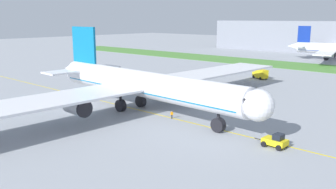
{
  "coord_description": "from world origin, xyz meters",
  "views": [
    {
      "loc": [
        52.89,
        -53.1,
        19.78
      ],
      "look_at": [
        1.75,
        2.75,
        3.83
      ],
      "focal_mm": 39.03,
      "sensor_mm": 36.0,
      "label": 1
    }
  ],
  "objects_px": {
    "airliner_foreground": "(140,84)",
    "pushback_tug": "(276,141)",
    "service_truck_baggage_loader": "(261,74)",
    "ground_crew_wingwalker_port": "(172,114)",
    "parked_airliner_far_left": "(332,49)"
  },
  "relations": [
    {
      "from": "airliner_foreground",
      "to": "service_truck_baggage_loader",
      "type": "distance_m",
      "value": 56.55
    },
    {
      "from": "ground_crew_wingwalker_port",
      "to": "airliner_foreground",
      "type": "bearing_deg",
      "value": -177.22
    },
    {
      "from": "airliner_foreground",
      "to": "pushback_tug",
      "type": "bearing_deg",
      "value": -1.72
    },
    {
      "from": "airliner_foreground",
      "to": "service_truck_baggage_loader",
      "type": "bearing_deg",
      "value": 92.17
    },
    {
      "from": "airliner_foreground",
      "to": "ground_crew_wingwalker_port",
      "type": "height_order",
      "value": "airliner_foreground"
    },
    {
      "from": "ground_crew_wingwalker_port",
      "to": "parked_airliner_far_left",
      "type": "height_order",
      "value": "parked_airliner_far_left"
    },
    {
      "from": "pushback_tug",
      "to": "ground_crew_wingwalker_port",
      "type": "distance_m",
      "value": 22.97
    },
    {
      "from": "pushback_tug",
      "to": "ground_crew_wingwalker_port",
      "type": "height_order",
      "value": "pushback_tug"
    },
    {
      "from": "airliner_foreground",
      "to": "service_truck_baggage_loader",
      "type": "relative_size",
      "value": 16.31
    },
    {
      "from": "ground_crew_wingwalker_port",
      "to": "service_truck_baggage_loader",
      "type": "relative_size",
      "value": 0.26
    },
    {
      "from": "ground_crew_wingwalker_port",
      "to": "service_truck_baggage_loader",
      "type": "bearing_deg",
      "value": 100.94
    },
    {
      "from": "pushback_tug",
      "to": "parked_airliner_far_left",
      "type": "relative_size",
      "value": 0.09
    },
    {
      "from": "airliner_foreground",
      "to": "service_truck_baggage_loader",
      "type": "height_order",
      "value": "airliner_foreground"
    },
    {
      "from": "pushback_tug",
      "to": "parked_airliner_far_left",
      "type": "height_order",
      "value": "parked_airliner_far_left"
    },
    {
      "from": "pushback_tug",
      "to": "parked_airliner_far_left",
      "type": "bearing_deg",
      "value": 105.4
    }
  ]
}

